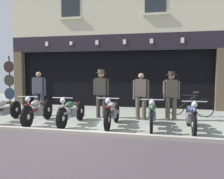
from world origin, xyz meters
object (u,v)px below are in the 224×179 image
object	(u,v)px
motorcycle_left	(38,110)
leaning_bicycle	(190,106)
shopkeeper_center	(101,91)
salesman_left	(39,91)
advert_board_near	(170,71)
advert_board_far	(194,74)
salesman_right	(141,94)
motorcycle_far_left	(4,109)
motorcycle_center_right	(152,114)
motorcycle_center	(112,112)
assistant_far_right	(171,93)
motorcycle_right	(191,116)
tyre_sign_pole	(9,81)
motorcycle_center_left	(72,111)

from	to	relation	value
motorcycle_left	leaning_bicycle	size ratio (longest dim) A/B	1.25
motorcycle_left	shopkeeper_center	bearing A→B (deg)	-144.05
salesman_left	leaning_bicycle	distance (m)	5.63
motorcycle_left	advert_board_near	distance (m)	6.04
advert_board_near	advert_board_far	world-z (taller)	advert_board_near
salesman_right	leaning_bicycle	world-z (taller)	salesman_right
motorcycle_far_left	motorcycle_center_right	size ratio (longest dim) A/B	0.91
motorcycle_center	assistant_far_right	size ratio (longest dim) A/B	1.20
salesman_left	motorcycle_left	bearing A→B (deg)	117.92
motorcycle_right	assistant_far_right	bearing A→B (deg)	-71.04
salesman_left	advert_board_near	world-z (taller)	advert_board_near
motorcycle_center_right	shopkeeper_center	xyz separation A→B (m)	(-1.89, 1.33, 0.53)
motorcycle_right	salesman_right	bearing A→B (deg)	-42.13
motorcycle_right	advert_board_far	size ratio (longest dim) A/B	2.10
assistant_far_right	leaning_bicycle	xyz separation A→B (m)	(0.68, 1.04, -0.55)
tyre_sign_pole	advert_board_far	distance (m)	7.96
advert_board_far	tyre_sign_pole	bearing A→B (deg)	-165.15
motorcycle_left	motorcycle_center_right	bearing A→B (deg)	177.60
salesman_right	leaning_bicycle	bearing A→B (deg)	-141.35
motorcycle_center_left	salesman_right	xyz separation A→B (m)	(2.00, 1.31, 0.45)
motorcycle_far_left	salesman_right	size ratio (longest dim) A/B	1.20
motorcycle_center	motorcycle_center_right	distance (m)	1.19
motorcycle_center_right	tyre_sign_pole	distance (m)	6.62
motorcycle_far_left	salesman_left	xyz separation A→B (m)	(0.54, 1.32, 0.49)
motorcycle_far_left	motorcycle_left	distance (m)	1.22
motorcycle_right	salesman_left	size ratio (longest dim) A/B	1.20
motorcycle_center	shopkeeper_center	xyz separation A→B (m)	(-0.70, 1.30, 0.53)
motorcycle_center_right	advert_board_far	size ratio (longest dim) A/B	2.25
tyre_sign_pole	advert_board_near	xyz separation A→B (m)	(6.67, 2.04, 0.41)
motorcycle_left	leaning_bicycle	world-z (taller)	motorcycle_left
leaning_bicycle	motorcycle_far_left	bearing A→B (deg)	129.08
motorcycle_far_left	motorcycle_center_left	world-z (taller)	motorcycle_center_left
motorcycle_far_left	salesman_left	distance (m)	1.51
shopkeeper_center	assistant_far_right	xyz separation A→B (m)	(2.42, 0.08, -0.05)
motorcycle_left	assistant_far_right	world-z (taller)	assistant_far_right
tyre_sign_pole	leaning_bicycle	size ratio (longest dim) A/B	1.37
salesman_left	salesman_right	size ratio (longest dim) A/B	1.03
motorcycle_far_left	advert_board_near	size ratio (longest dim) A/B	1.80
motorcycle_center_left	leaning_bicycle	world-z (taller)	motorcycle_center_left
motorcycle_center_left	assistant_far_right	world-z (taller)	assistant_far_right
motorcycle_center	salesman_left	bearing A→B (deg)	-22.88
motorcycle_far_left	advert_board_far	xyz separation A→B (m)	(6.30, 4.32, 1.14)
motorcycle_center	tyre_sign_pole	bearing A→B (deg)	-24.87
motorcycle_center_right	advert_board_far	world-z (taller)	advert_board_far
motorcycle_center_left	motorcycle_center	xyz separation A→B (m)	(1.29, 0.03, 0.01)
motorcycle_far_left	shopkeeper_center	xyz separation A→B (m)	(2.92, 1.42, 0.56)
motorcycle_far_left	motorcycle_center_left	size ratio (longest dim) A/B	0.93
advert_board_far	leaning_bicycle	bearing A→B (deg)	-99.38
motorcycle_center_left	assistant_far_right	xyz separation A→B (m)	(3.00, 1.42, 0.49)
motorcycle_center_left	salesman_left	size ratio (longest dim) A/B	1.26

